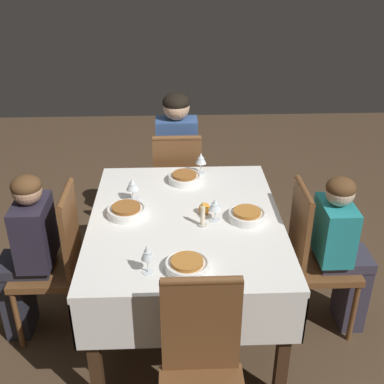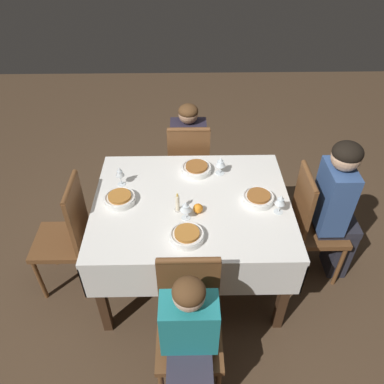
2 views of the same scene
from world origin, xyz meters
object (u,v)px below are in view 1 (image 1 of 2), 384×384
chair_west (178,186)px  bowl_south (126,210)px  orange_fruit (204,208)px  person_adult_denim (177,158)px  bowl_west (184,178)px  wine_glass_west (201,159)px  bowl_north (247,215)px  wine_glass_north (215,205)px  person_child_dark (27,251)px  chair_east (202,375)px  wine_glass_south (132,185)px  wine_glass_east (147,253)px  chair_north (314,254)px  person_child_teal (342,248)px  candle_centerpiece (203,217)px  dining_table (186,232)px  bowl_east (187,265)px  chair_south (56,259)px

chair_west → bowl_south: (0.83, -0.30, 0.28)m
bowl_south → orange_fruit: bearing=89.5°
person_adult_denim → bowl_west: 0.59m
wine_glass_west → bowl_north: wine_glass_west is taller
wine_glass_north → wine_glass_west: bearing=-175.8°
person_adult_denim → person_child_dark: person_adult_denim is taller
chair_east → wine_glass_south: chair_east is taller
wine_glass_east → orange_fruit: bearing=151.0°
chair_north → person_child_teal: 0.17m
chair_west → candle_centerpiece: 1.02m
person_child_teal → wine_glass_east: size_ratio=6.55×
person_child_dark → bowl_south: bearing=95.5°
dining_table → person_child_teal: bearing=88.2°
chair_north → person_child_teal: person_child_teal is taller
chair_east → person_adult_denim: person_adult_denim is taller
bowl_south → bowl_east: 0.62m
chair_west → bowl_north: size_ratio=4.55×
person_adult_denim → bowl_north: bearing=109.5°
wine_glass_west → orange_fruit: size_ratio=2.24×
chair_west → bowl_south: 0.93m
person_child_dark → candle_centerpiece: person_child_dark is taller
wine_glass_north → bowl_east: wine_glass_north is taller
chair_east → bowl_east: chair_east is taller
chair_east → bowl_west: (-1.32, -0.04, 0.28)m
chair_north → wine_glass_west: size_ratio=6.61×
bowl_east → wine_glass_east: wine_glass_east is taller
bowl_west → orange_fruit: orange_fruit is taller
bowl_south → wine_glass_east: bearing=15.1°
wine_glass_west → bowl_east: wine_glass_west is taller
bowl_north → wine_glass_south: bearing=-111.0°
chair_south → bowl_east: (0.47, 0.74, 0.28)m
wine_glass_east → person_child_dark: bearing=-123.9°
dining_table → chair_west: chair_west is taller
person_child_teal → bowl_west: person_child_teal is taller
dining_table → bowl_north: bearing=84.3°
chair_north → person_adult_denim: person_adult_denim is taller
bowl_west → wine_glass_west: bearing=136.2°
bowl_west → orange_fruit: size_ratio=3.31×
person_child_dark → wine_glass_east: 0.92m
dining_table → wine_glass_south: 0.42m
dining_table → person_child_dark: size_ratio=1.26×
wine_glass_west → wine_glass_east: bearing=-16.0°
candle_centerpiece → orange_fruit: candle_centerpiece is taller
chair_south → person_child_dark: size_ratio=0.91×
orange_fruit → chair_west: bearing=-170.2°
bowl_west → chair_north: bearing=57.3°
person_child_teal → chair_east: bearing=134.4°
wine_glass_east → orange_fruit: (-0.53, 0.30, -0.08)m
person_adult_denim → person_child_teal: size_ratio=1.18×
chair_north → bowl_east: size_ratio=4.50×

